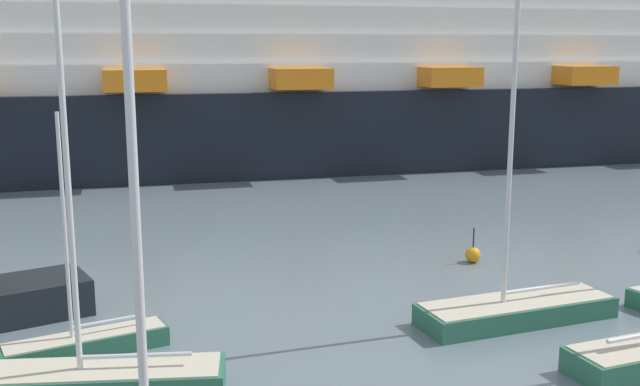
% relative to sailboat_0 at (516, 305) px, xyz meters
% --- Properties ---
extents(sailboat_0, '(7.26, 3.04, 12.85)m').
position_rel_sailboat_0_xyz_m(sailboat_0, '(0.00, 0.00, 0.00)').
color(sailboat_0, '#2D6B51').
rests_on(sailboat_0, ground_plane).
extents(sailboat_1, '(5.10, 2.50, 7.53)m').
position_rel_sailboat_0_xyz_m(sailboat_1, '(-14.34, 0.36, -0.15)').
color(sailboat_1, '#2D6B51').
rests_on(sailboat_1, ground_plane).
extents(sailboat_5, '(6.80, 2.64, 12.00)m').
position_rel_sailboat_0_xyz_m(sailboat_5, '(-13.72, -2.77, 0.03)').
color(sailboat_5, '#2D6B51').
rests_on(sailboat_5, ground_plane).
extents(channel_buoy_0, '(0.68, 0.68, 1.57)m').
position_rel_sailboat_0_xyz_m(channel_buoy_0, '(1.55, 6.95, -0.22)').
color(channel_buoy_0, orange).
rests_on(channel_buoy_0, ground_plane).
extents(cruise_ship, '(112.10, 19.82, 21.79)m').
position_rel_sailboat_0_xyz_m(cruise_ship, '(-2.04, 36.98, 6.44)').
color(cruise_ship, black).
rests_on(cruise_ship, ground_plane).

